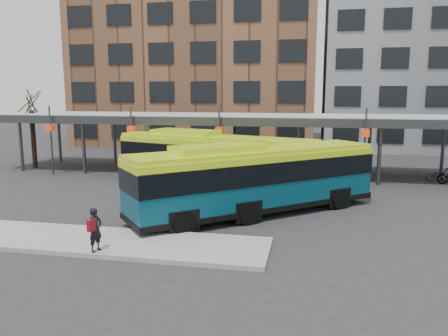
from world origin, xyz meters
TOP-DOWN VIEW (x-y plane):
  - ground at (0.00, 0.00)m, footprint 120.00×120.00m
  - boarding_island at (-5.50, -3.00)m, footprint 14.00×3.00m
  - canopy at (-0.06, 12.87)m, footprint 40.00×6.53m
  - tree at (-18.00, 12.00)m, footprint 1.64×1.64m
  - building_brick at (-10.00, 32.00)m, footprint 26.00×14.00m
  - building_grey at (16.00, 32.00)m, footprint 24.00×14.00m
  - bus_front at (0.34, 2.28)m, footprint 11.08×10.05m
  - bus_rear at (-2.92, 7.68)m, footprint 12.68×6.44m
  - pedestrian at (-4.47, -4.21)m, footprint 0.52×0.66m

SIDE VIEW (x-z plane):
  - ground at x=0.00m, z-range 0.00..0.00m
  - boarding_island at x=-5.50m, z-range 0.00..0.18m
  - pedestrian at x=-4.47m, z-range 0.19..1.76m
  - bus_front at x=0.34m, z-range 0.07..3.48m
  - bus_rear at x=-2.92m, z-range 0.07..3.51m
  - tree at x=-18.00m, z-range -0.36..5.23m
  - canopy at x=-0.06m, z-range 1.51..6.31m
  - building_grey at x=16.00m, z-range 0.00..20.00m
  - building_brick at x=-10.00m, z-range 0.00..22.00m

